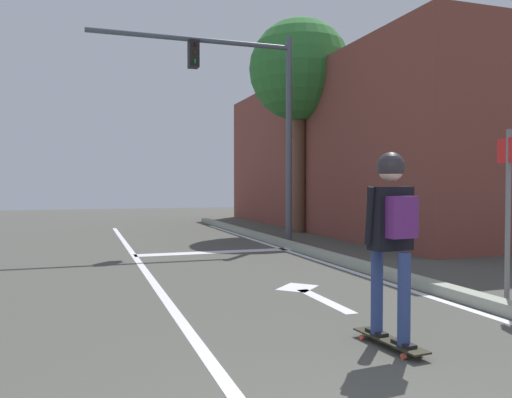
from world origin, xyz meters
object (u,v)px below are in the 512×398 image
object	(u,v)px
skateboard	(390,341)
traffic_signal_mast	(246,97)
roadside_tree	(300,72)
street_sign_post	(508,190)
skater	(392,221)

from	to	relation	value
skateboard	traffic_signal_mast	bearing A→B (deg)	81.19
skateboard	roadside_tree	distance (m)	12.04
traffic_signal_mast	roadside_tree	size ratio (longest dim) A/B	0.81
street_sign_post	skateboard	bearing A→B (deg)	-156.83
street_sign_post	roadside_tree	bearing A→B (deg)	81.68
traffic_signal_mast	roadside_tree	world-z (taller)	roadside_tree
skater	street_sign_post	size ratio (longest dim) A/B	0.78
traffic_signal_mast	street_sign_post	distance (m)	7.66
skateboard	street_sign_post	xyz separation A→B (m)	(2.27, 0.97, 1.32)
traffic_signal_mast	street_sign_post	world-z (taller)	traffic_signal_mast
street_sign_post	roadside_tree	xyz separation A→B (m)	(1.38, 9.45, 3.47)
skateboard	traffic_signal_mast	world-z (taller)	traffic_signal_mast
traffic_signal_mast	roadside_tree	xyz separation A→B (m)	(2.38, 2.19, 1.25)
skater	roadside_tree	bearing A→B (deg)	70.70
skater	traffic_signal_mast	xyz separation A→B (m)	(1.27, 8.25, 2.47)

